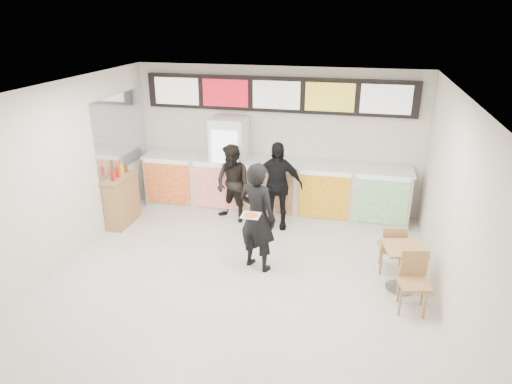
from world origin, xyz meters
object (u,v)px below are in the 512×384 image
(customer_main, at_px, (257,217))
(condiment_ledge, at_px, (122,200))
(service_counter, at_px, (272,187))
(cafe_table, at_px, (403,260))
(customer_left, at_px, (233,184))
(customer_mid, at_px, (276,185))
(drinks_fridge, at_px, (229,164))

(customer_main, bearing_deg, condiment_ledge, 3.07)
(service_counter, relative_size, cafe_table, 3.63)
(service_counter, xyz_separation_m, cafe_table, (2.48, -2.38, -0.07))
(customer_left, relative_size, condiment_ledge, 1.33)
(customer_mid, relative_size, cafe_table, 1.14)
(service_counter, xyz_separation_m, customer_left, (-0.70, -0.54, 0.22))
(customer_mid, bearing_deg, customer_left, 165.55)
(condiment_ledge, bearing_deg, cafe_table, -12.59)
(service_counter, height_order, customer_main, customer_main)
(customer_left, relative_size, cafe_table, 1.03)
(customer_left, xyz_separation_m, customer_mid, (0.90, -0.10, 0.08))
(drinks_fridge, height_order, customer_main, drinks_fridge)
(customer_mid, bearing_deg, cafe_table, -45.53)
(customer_main, relative_size, cafe_table, 1.20)
(customer_left, bearing_deg, customer_mid, 18.64)
(customer_main, xyz_separation_m, condiment_ledge, (-3.01, 1.04, -0.41))
(drinks_fridge, relative_size, condiment_ledge, 1.67)
(customer_main, bearing_deg, customer_mid, -68.08)
(service_counter, xyz_separation_m, customer_mid, (0.20, -0.64, 0.30))
(customer_mid, distance_m, condiment_ledge, 3.09)
(service_counter, relative_size, customer_mid, 3.19)
(service_counter, relative_size, condiment_ledge, 4.65)
(customer_main, relative_size, condiment_ledge, 1.54)
(customer_left, bearing_deg, drinks_fridge, 137.33)
(cafe_table, relative_size, condiment_ledge, 1.28)
(drinks_fridge, bearing_deg, service_counter, -0.99)
(customer_mid, xyz_separation_m, condiment_ledge, (-3.02, -0.56, -0.36))
(customer_main, xyz_separation_m, customer_left, (-0.90, 1.70, -0.13))
(customer_mid, bearing_deg, condiment_ledge, -177.72)
(service_counter, distance_m, customer_main, 2.28)
(customer_left, distance_m, condiment_ledge, 2.23)
(drinks_fridge, bearing_deg, customer_left, -67.57)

